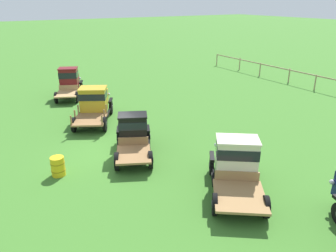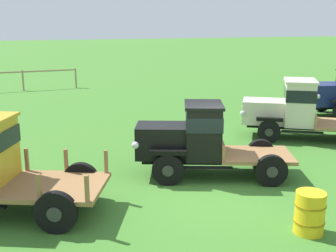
# 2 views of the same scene
# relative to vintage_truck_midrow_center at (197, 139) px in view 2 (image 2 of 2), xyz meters

# --- Properties ---
(ground_plane) EXTENTS (240.00, 240.00, 0.00)m
(ground_plane) POSITION_rel_vintage_truck_midrow_center_xyz_m (-0.38, -1.05, -1.08)
(ground_plane) COLOR #3D7528
(vintage_truck_midrow_center) EXTENTS (4.66, 3.25, 2.11)m
(vintage_truck_midrow_center) POSITION_rel_vintage_truck_midrow_center_xyz_m (0.00, 0.00, 0.00)
(vintage_truck_midrow_center) COLOR black
(vintage_truck_midrow_center) RESTS_ON ground
(vintage_truck_far_side) EXTENTS (4.94, 4.26, 2.25)m
(vintage_truck_far_side) POSITION_rel_vintage_truck_midrow_center_xyz_m (5.29, 2.22, 0.06)
(vintage_truck_far_side) COLOR black
(vintage_truck_far_side) RESTS_ON ground
(oil_drum_beside_row) EXTENTS (0.64, 0.64, 0.90)m
(oil_drum_beside_row) POSITION_rel_vintage_truck_midrow_center_xyz_m (0.52, -4.03, -0.63)
(oil_drum_beside_row) COLOR gold
(oil_drum_beside_row) RESTS_ON ground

